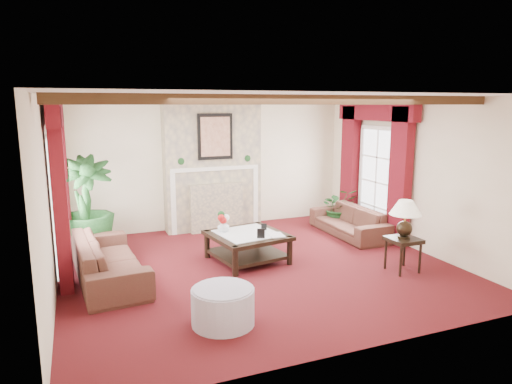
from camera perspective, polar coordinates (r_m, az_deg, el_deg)
name	(u,v)px	position (r m, az deg, el deg)	size (l,w,h in m)	color
floor	(259,267)	(7.46, 0.32, -9.36)	(6.00, 6.00, 0.00)	#440C14
ceiling	(259,97)	(7.00, 0.35, 11.85)	(6.00, 6.00, 0.00)	white
back_wall	(210,164)	(9.68, -5.78, 3.52)	(6.00, 0.02, 2.70)	beige
left_wall	(48,199)	(6.62, -24.53, -0.84)	(0.02, 5.50, 2.70)	beige
right_wall	(413,174)	(8.67, 19.05, 2.12)	(0.02, 5.50, 2.70)	beige
ceiling_beams	(259,101)	(7.00, 0.35, 11.36)	(6.00, 3.00, 0.12)	#392012
fireplace	(211,99)	(9.41, -5.60, 11.55)	(2.00, 0.52, 2.70)	tan
french_door_left	(49,135)	(7.51, -24.44, 6.47)	(0.10, 1.10, 2.16)	white
french_door_right	(380,128)	(9.36, 15.21, 7.74)	(0.10, 1.10, 2.16)	white
curtains_left	(55,107)	(7.49, -23.85, 9.73)	(0.20, 2.40, 2.55)	#540B16
curtains_right	(376,106)	(9.28, 14.79, 10.33)	(0.20, 2.40, 2.55)	#540B16
sofa_left	(108,252)	(7.15, -18.00, -7.17)	(0.82, 2.26, 0.87)	black
sofa_right	(349,217)	(9.33, 11.54, -3.03)	(0.57, 1.91, 0.75)	black
potted_palm	(86,227)	(8.51, -20.44, -4.11)	(1.09, 1.79, 0.96)	black
small_plant	(338,211)	(9.99, 10.25, -2.37)	(0.89, 0.96, 0.64)	black
coffee_table	(247,247)	(7.67, -1.07, -6.91)	(1.16, 1.16, 0.47)	black
side_table	(403,254)	(7.57, 17.86, -7.44)	(0.46, 0.46, 0.54)	black
ottoman	(223,307)	(5.60, -4.15, -14.09)	(0.75, 0.75, 0.44)	#A6A3B9
table_lamp	(405,219)	(7.42, 18.12, -3.19)	(0.49, 0.49, 0.62)	black
flower_vase	(223,226)	(7.69, -4.10, -4.28)	(0.22, 0.23, 0.20)	silver
book	(270,227)	(7.39, 1.74, -4.44)	(0.23, 0.05, 0.31)	black
photo_frame_a	(261,234)	(7.29, 0.62, -5.24)	(0.13, 0.02, 0.17)	black
photo_frame_b	(264,227)	(7.76, 0.99, -4.41)	(0.10, 0.02, 0.12)	black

